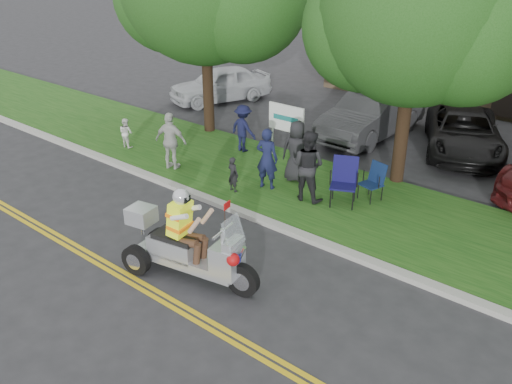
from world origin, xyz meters
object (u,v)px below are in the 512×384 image
Objects in this scene: lawn_chair_a at (374,179)px; spectator_adult_mid at (308,166)px; lawn_chair_b at (344,178)px; parked_car_far_left at (220,84)px; trike_scooter at (186,247)px; parked_car_left at (372,114)px; parked_car_mid at (464,132)px; spectator_adult_left at (267,158)px; spectator_adult_right at (171,141)px.

lawn_chair_a is 0.52× the size of spectator_adult_mid.
parked_car_far_left is at bearing 124.72° from lawn_chair_b.
trike_scooter is 0.61× the size of parked_car_left.
parked_car_left is at bearing 165.31° from parked_car_mid.
parked_car_far_left is at bearing 169.86° from lawn_chair_a.
lawn_chair_b reaches higher than lawn_chair_a.
trike_scooter is 4.32m from spectator_adult_mid.
trike_scooter is at bearing 84.30° from spectator_adult_mid.
lawn_chair_a is 0.23× the size of parked_car_far_left.
spectator_adult_right reaches higher than spectator_adult_left.
lawn_chair_a is at bearing -169.25° from spectator_adult_left.
lawn_chair_a is 1.75m from spectator_adult_mid.
spectator_adult_right reaches higher than parked_car_mid.
lawn_chair_b is 0.72× the size of spectator_adult_left.
spectator_adult_mid reaches higher than lawn_chair_b.
spectator_adult_right is 9.10m from parked_car_mid.
lawn_chair_a is 5.19m from parked_car_left.
lawn_chair_b is at bearing 179.44° from spectator_adult_left.
spectator_adult_mid reaches higher than parked_car_mid.
lawn_chair_a is (1.20, 5.42, -0.03)m from trike_scooter.
parked_car_left is at bearing -84.36° from spectator_adult_mid.
spectator_adult_right is at bearing -36.37° from parked_car_far_left.
trike_scooter reaches higher than parked_car_far_left.
parked_car_far_left is at bearing 119.38° from trike_scooter.
spectator_adult_right reaches higher than lawn_chair_b.
spectator_adult_mid is at bearing -130.12° from parked_car_mid.
spectator_adult_right is at bearing -1.51° from spectator_adult_left.
parked_car_left is 3.01m from parked_car_mid.
spectator_adult_right is 0.39× the size of parked_car_far_left.
lawn_chair_b is 0.96m from spectator_adult_mid.
parked_car_mid is at bearing -112.47° from spectator_adult_mid.
spectator_adult_left is 9.07m from parked_car_far_left.
lawn_chair_b is at bearing -8.62° from parked_car_far_left.
trike_scooter is 4.79m from lawn_chair_b.
spectator_adult_right is at bearing -113.74° from parked_car_left.
parked_car_mid is at bearing -129.93° from spectator_adult_left.
lawn_chair_b is at bearing -109.47° from lawn_chair_a.
lawn_chair_a is at bearing -119.25° from parked_car_mid.
lawn_chair_a is at bearing 66.84° from trike_scooter.
spectator_adult_mid is 4.26m from spectator_adult_right.
parked_car_far_left is 0.90× the size of parked_car_mid.
lawn_chair_b is 0.25× the size of parked_car_mid.
spectator_adult_left is at bearing 175.87° from spectator_adult_right.
parked_car_left reaches higher than parked_car_mid.
lawn_chair_b is 0.25× the size of parked_car_left.
trike_scooter is at bearing -124.17° from lawn_chair_b.
parked_car_left is at bearing -104.46° from spectator_adult_left.
trike_scooter is 1.61× the size of spectator_adult_mid.
spectator_adult_right is at bearing -154.95° from parked_car_mid.
spectator_adult_mid is at bearing 173.35° from spectator_adult_right.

